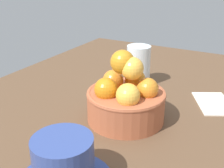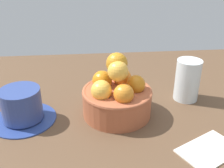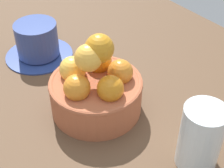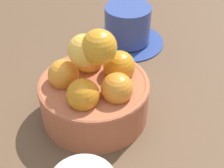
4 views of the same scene
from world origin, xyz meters
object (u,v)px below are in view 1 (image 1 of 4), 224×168
(coffee_cup, at_px, (64,164))
(folded_napkin, at_px, (214,103))
(terracotta_bowl, at_px, (126,98))
(water_glass, at_px, (138,66))

(coffee_cup, height_order, folded_napkin, coffee_cup)
(folded_napkin, bearing_deg, terracotta_bowl, -42.29)
(coffee_cup, relative_size, folded_napkin, 1.24)
(coffee_cup, distance_m, water_glass, 0.40)
(terracotta_bowl, relative_size, folded_napkin, 1.37)
(terracotta_bowl, xyz_separation_m, folded_napkin, (-0.16, 0.15, -0.05))
(water_glass, height_order, folded_napkin, water_glass)
(folded_napkin, bearing_deg, coffee_cup, -20.61)
(coffee_cup, xyz_separation_m, folded_napkin, (-0.37, 0.14, -0.03))
(water_glass, xyz_separation_m, folded_napkin, (0.02, 0.20, -0.05))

